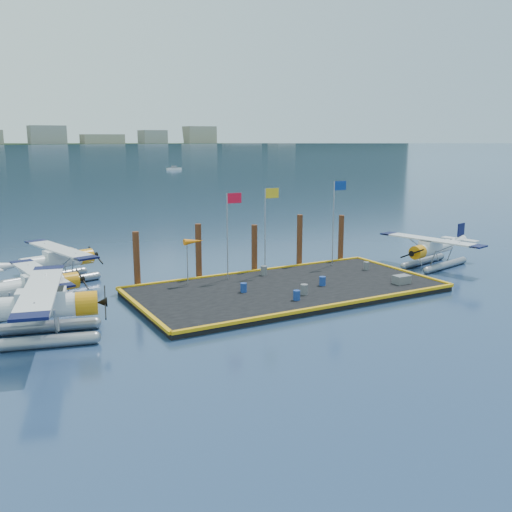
% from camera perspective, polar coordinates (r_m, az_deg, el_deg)
% --- Properties ---
extents(ground, '(4000.00, 4000.00, 0.00)m').
position_cam_1_polar(ground, '(38.10, 3.07, -3.66)').
color(ground, navy).
rests_on(ground, ground).
extents(dock, '(20.00, 10.00, 0.40)m').
position_cam_1_polar(dock, '(38.05, 3.08, -3.37)').
color(dock, black).
rests_on(dock, ground).
extents(dock_bumpers, '(20.25, 10.25, 0.18)m').
position_cam_1_polar(dock_bumpers, '(37.97, 3.08, -2.95)').
color(dock_bumpers, '#D5970C').
rests_on(dock_bumpers, dock).
extents(far_backdrop, '(3050.00, 2050.00, 810.00)m').
position_cam_1_polar(far_backdrop, '(1787.60, -20.80, 11.01)').
color(far_backdrop, black).
rests_on(far_backdrop, ground).
extents(seaplane_a, '(9.57, 10.35, 3.67)m').
position_cam_1_polar(seaplane_a, '(30.87, -21.37, -5.11)').
color(seaplane_a, gray).
rests_on(seaplane_a, ground).
extents(seaplane_b, '(7.81, 8.59, 3.04)m').
position_cam_1_polar(seaplane_b, '(36.36, -21.25, -3.07)').
color(seaplane_b, gray).
rests_on(seaplane_b, ground).
extents(seaplane_c, '(8.47, 9.16, 3.25)m').
position_cam_1_polar(seaplane_c, '(42.64, -19.43, -0.70)').
color(seaplane_c, gray).
rests_on(seaplane_c, ground).
extents(seaplane_d, '(8.04, 8.70, 3.09)m').
position_cam_1_polar(seaplane_d, '(47.30, 17.24, 0.53)').
color(seaplane_d, gray).
rests_on(seaplane_d, ground).
extents(drum_0, '(0.42, 0.42, 0.59)m').
position_cam_1_polar(drum_0, '(36.59, -1.25, -3.18)').
color(drum_0, navy).
rests_on(drum_0, dock).
extents(drum_1, '(0.47, 0.47, 0.66)m').
position_cam_1_polar(drum_1, '(36.14, 4.84, -3.35)').
color(drum_1, '#5D5D62').
rests_on(drum_1, dock).
extents(drum_2, '(0.43, 0.43, 0.61)m').
position_cam_1_polar(drum_2, '(38.43, 6.66, -2.50)').
color(drum_2, navy).
rests_on(drum_2, dock).
extents(drum_3, '(0.43, 0.43, 0.61)m').
position_cam_1_polar(drum_3, '(34.89, 4.08, -3.94)').
color(drum_3, navy).
rests_on(drum_3, dock).
extents(drum_4, '(0.43, 0.43, 0.60)m').
position_cam_1_polar(drum_4, '(43.48, 10.97, -0.97)').
color(drum_4, '#5D5D62').
rests_on(drum_4, dock).
extents(drum_5, '(0.47, 0.47, 0.67)m').
position_cam_1_polar(drum_5, '(41.06, 0.79, -1.46)').
color(drum_5, '#5D5D62').
rests_on(drum_5, dock).
extents(crate, '(1.12, 0.75, 0.56)m').
position_cam_1_polar(crate, '(39.96, 14.36, -2.28)').
color(crate, '#5D5D62').
rests_on(crate, dock).
extents(flagpole_red, '(1.14, 0.08, 6.00)m').
position_cam_1_polar(flagpole_red, '(39.36, -2.62, 3.38)').
color(flagpole_red, '#92929A').
rests_on(flagpole_red, dock).
extents(flagpole_yellow, '(1.14, 0.08, 6.20)m').
position_cam_1_polar(flagpole_yellow, '(40.74, 1.17, 3.84)').
color(flagpole_yellow, '#92929A').
rests_on(flagpole_yellow, dock).
extents(flagpole_blue, '(1.14, 0.08, 6.50)m').
position_cam_1_polar(flagpole_blue, '(43.99, 7.97, 4.55)').
color(flagpole_blue, '#92929A').
rests_on(flagpole_blue, dock).
extents(windsock, '(1.40, 0.44, 3.12)m').
position_cam_1_polar(windsock, '(38.45, -6.27, 1.36)').
color(windsock, '#92929A').
rests_on(windsock, dock).
extents(piling_0, '(0.44, 0.44, 4.00)m').
position_cam_1_polar(piling_0, '(39.03, -11.85, -0.51)').
color(piling_0, '#4B2815').
rests_on(piling_0, ground).
extents(piling_1, '(0.44, 0.44, 4.20)m').
position_cam_1_polar(piling_1, '(40.50, -5.76, 0.28)').
color(piling_1, '#4B2815').
rests_on(piling_1, ground).
extents(piling_2, '(0.44, 0.44, 3.80)m').
position_cam_1_polar(piling_2, '(42.45, -0.16, 0.60)').
color(piling_2, '#4B2815').
rests_on(piling_2, ground).
extents(piling_3, '(0.44, 0.44, 4.30)m').
position_cam_1_polar(piling_3, '(44.43, 4.37, 1.39)').
color(piling_3, '#4B2815').
rests_on(piling_3, ground).
extents(piling_4, '(0.44, 0.44, 4.00)m').
position_cam_1_polar(piling_4, '(46.73, 8.49, 1.62)').
color(piling_4, '#4B2815').
rests_on(piling_4, ground).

